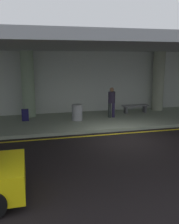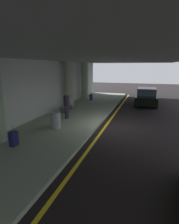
{
  "view_description": "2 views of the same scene",
  "coord_description": "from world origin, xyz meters",
  "px_view_note": "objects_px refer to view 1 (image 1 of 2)",
  "views": [
    {
      "loc": [
        -4.13,
        -9.92,
        3.4
      ],
      "look_at": [
        -1.12,
        2.1,
        0.78
      ],
      "focal_mm": 40.93,
      "sensor_mm": 36.0,
      "label": 1
    },
    {
      "loc": [
        -10.39,
        -1.57,
        3.4
      ],
      "look_at": [
        0.15,
        1.69,
        0.74
      ],
      "focal_mm": 30.42,
      "sensor_mm": 36.0,
      "label": 2
    }
  ],
  "objects_px": {
    "support_column_left_mid": "(28,84)",
    "traveler_with_luggage": "(112,100)",
    "suitcase_upright_primary": "(25,115)",
    "trash_bin_steel": "(77,112)",
    "bench_metal": "(135,107)",
    "support_column_center": "(158,81)"
  },
  "relations": [
    {
      "from": "suitcase_upright_primary",
      "to": "bench_metal",
      "type": "distance_m",
      "value": 6.5
    },
    {
      "from": "traveler_with_luggage",
      "to": "suitcase_upright_primary",
      "type": "xyz_separation_m",
      "value": [
        -4.68,
        0.36,
        -0.65
      ]
    },
    {
      "from": "trash_bin_steel",
      "to": "support_column_left_mid",
      "type": "bearing_deg",
      "value": 147.67
    },
    {
      "from": "traveler_with_luggage",
      "to": "support_column_left_mid",
      "type": "bearing_deg",
      "value": 112.19
    },
    {
      "from": "support_column_left_mid",
      "to": "suitcase_upright_primary",
      "type": "height_order",
      "value": "support_column_left_mid"
    },
    {
      "from": "support_column_center",
      "to": "suitcase_upright_primary",
      "type": "bearing_deg",
      "value": -173.1
    },
    {
      "from": "traveler_with_luggage",
      "to": "bench_metal",
      "type": "height_order",
      "value": "traveler_with_luggage"
    },
    {
      "from": "trash_bin_steel",
      "to": "traveler_with_luggage",
      "type": "bearing_deg",
      "value": 5.65
    },
    {
      "from": "support_column_left_mid",
      "to": "traveler_with_luggage",
      "type": "height_order",
      "value": "support_column_left_mid"
    },
    {
      "from": "support_column_left_mid",
      "to": "trash_bin_steel",
      "type": "xyz_separation_m",
      "value": [
        2.45,
        -1.55,
        -1.4
      ]
    },
    {
      "from": "traveler_with_luggage",
      "to": "bench_metal",
      "type": "relative_size",
      "value": 1.05
    },
    {
      "from": "suitcase_upright_primary",
      "to": "trash_bin_steel",
      "type": "relative_size",
      "value": 1.06
    },
    {
      "from": "traveler_with_luggage",
      "to": "bench_metal",
      "type": "bearing_deg",
      "value": -26.05
    },
    {
      "from": "support_column_left_mid",
      "to": "trash_bin_steel",
      "type": "relative_size",
      "value": 4.29
    },
    {
      "from": "suitcase_upright_primary",
      "to": "traveler_with_luggage",
      "type": "bearing_deg",
      "value": -14.08
    },
    {
      "from": "suitcase_upright_primary",
      "to": "trash_bin_steel",
      "type": "distance_m",
      "value": 2.75
    },
    {
      "from": "bench_metal",
      "to": "trash_bin_steel",
      "type": "bearing_deg",
      "value": -164.8
    },
    {
      "from": "support_column_center",
      "to": "bench_metal",
      "type": "height_order",
      "value": "support_column_center"
    },
    {
      "from": "suitcase_upright_primary",
      "to": "trash_bin_steel",
      "type": "height_order",
      "value": "suitcase_upright_primary"
    },
    {
      "from": "traveler_with_luggage",
      "to": "trash_bin_steel",
      "type": "relative_size",
      "value": 1.98
    },
    {
      "from": "traveler_with_luggage",
      "to": "suitcase_upright_primary",
      "type": "distance_m",
      "value": 4.74
    },
    {
      "from": "support_column_left_mid",
      "to": "suitcase_upright_primary",
      "type": "relative_size",
      "value": 4.06
    }
  ]
}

